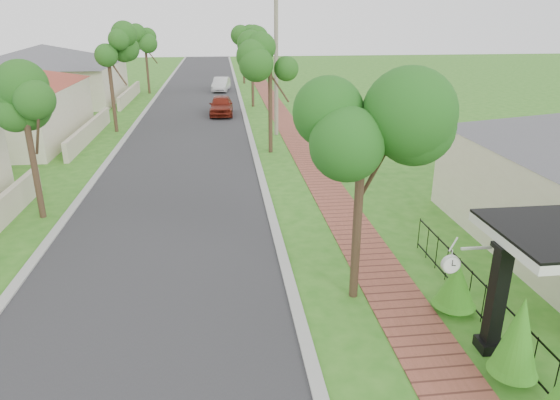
{
  "coord_description": "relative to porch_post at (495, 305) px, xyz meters",
  "views": [
    {
      "loc": [
        -0.99,
        -9.42,
        6.83
      ],
      "look_at": [
        0.68,
        4.75,
        1.5
      ],
      "focal_mm": 32.0,
      "sensor_mm": 36.0,
      "label": 1
    }
  ],
  "objects": [
    {
      "name": "hedge_row",
      "position": [
        -0.1,
        -0.81,
        -0.3
      ],
      "size": [
        0.91,
        4.99,
        2.05
      ],
      "color": "#196F16",
      "rests_on": "ground"
    },
    {
      "name": "utility_pole",
      "position": [
        -2.3,
        21.0,
        3.17
      ],
      "size": [
        1.2,
        0.24,
        8.46
      ],
      "color": "gray",
      "rests_on": "ground"
    },
    {
      "name": "porch_post",
      "position": [
        0.0,
        0.0,
        0.0
      ],
      "size": [
        0.48,
        0.48,
        2.52
      ],
      "color": "black",
      "rests_on": "ground"
    },
    {
      "name": "road",
      "position": [
        -7.55,
        21.0,
        -1.12
      ],
      "size": [
        7.0,
        120.0,
        0.02
      ],
      "primitive_type": "cube",
      "color": "#28282B",
      "rests_on": "ground"
    },
    {
      "name": "parked_car_white",
      "position": [
        -5.48,
        39.66,
        -0.49
      ],
      "size": [
        1.86,
        3.96,
        1.26
      ],
      "primitive_type": "imported",
      "rotation": [
        0.0,
        0.0,
        -0.14
      ],
      "color": "silver",
      "rests_on": "ground"
    },
    {
      "name": "near_tree",
      "position": [
        -2.35,
        2.5,
        3.08
      ],
      "size": [
        2.06,
        2.06,
        5.28
      ],
      "color": "#382619",
      "rests_on": "ground"
    },
    {
      "name": "kerb_right",
      "position": [
        -3.9,
        21.0,
        -1.12
      ],
      "size": [
        0.3,
        120.0,
        0.1
      ],
      "primitive_type": "cube",
      "color": "#9E9E99",
      "rests_on": "ground"
    },
    {
      "name": "parked_car_red",
      "position": [
        -5.55,
        27.66,
        -0.43
      ],
      "size": [
        1.75,
        4.08,
        1.38
      ],
      "primitive_type": "imported",
      "rotation": [
        0.0,
        0.0,
        -0.03
      ],
      "color": "maroon",
      "rests_on": "ground"
    },
    {
      "name": "ground",
      "position": [
        -4.55,
        1.0,
        -1.12
      ],
      "size": [
        160.0,
        160.0,
        0.0
      ],
      "primitive_type": "plane",
      "color": "#2C6D1A",
      "rests_on": "ground"
    },
    {
      "name": "sidewalk",
      "position": [
        -1.3,
        21.0,
        -1.12
      ],
      "size": [
        1.5,
        120.0,
        0.03
      ],
      "primitive_type": "cube",
      "color": "#954C3B",
      "rests_on": "ground"
    },
    {
      "name": "far_house_grey",
      "position": [
        -19.52,
        35.0,
        1.22
      ],
      "size": [
        15.56,
        15.56,
        4.6
      ],
      "color": "beige",
      "rests_on": "ground"
    },
    {
      "name": "picket_fence",
      "position": [
        0.35,
        1.0,
        -0.59
      ],
      "size": [
        0.03,
        8.02,
        1.0
      ],
      "color": "black",
      "rests_on": "ground"
    },
    {
      "name": "kerb_left",
      "position": [
        -11.2,
        21.0,
        -1.12
      ],
      "size": [
        0.3,
        120.0,
        0.1
      ],
      "primitive_type": "cube",
      "color": "#9E9E99",
      "rests_on": "ground"
    },
    {
      "name": "street_trees",
      "position": [
        -7.42,
        27.84,
        3.42
      ],
      "size": [
        10.7,
        37.65,
        5.89
      ],
      "color": "#382619",
      "rests_on": "ground"
    },
    {
      "name": "station_clock",
      "position": [
        -0.86,
        0.4,
        0.83
      ],
      "size": [
        1.05,
        0.13,
        0.57
      ],
      "color": "silver",
      "rests_on": "ground"
    }
  ]
}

